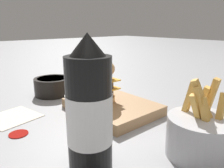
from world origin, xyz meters
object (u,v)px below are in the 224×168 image
fries_basket (200,135)px  side_bowl (53,86)px  burger (97,80)px  spoon (207,110)px  serving_board (112,107)px  ketchup_bottle (89,113)px

fries_basket → side_bowl: size_ratio=1.19×
burger → side_bowl: 0.22m
fries_basket → burger: bearing=1.6°
spoon → burger: bearing=80.0°
serving_board → side_bowl: 0.25m
burger → ketchup_bottle: 0.25m
ketchup_bottle → spoon: 0.38m
serving_board → fries_basket: (-0.26, 0.02, 0.03)m
fries_basket → serving_board: bearing=-3.9°
burger → fries_basket: 0.29m
burger → side_bowl: burger is taller
side_bowl → spoon: bearing=-150.0°
serving_board → burger: 0.08m
fries_basket → spoon: size_ratio=0.91×
ketchup_bottle → side_bowl: size_ratio=1.83×
burger → spoon: size_ratio=0.76×
serving_board → spoon: 0.25m
burger → side_bowl: (0.21, 0.03, -0.06)m
fries_basket → spoon: 0.22m
serving_board → ketchup_bottle: (-0.16, 0.19, 0.08)m
spoon → ketchup_bottle: bearing=122.5°
ketchup_bottle → spoon: size_ratio=1.40×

